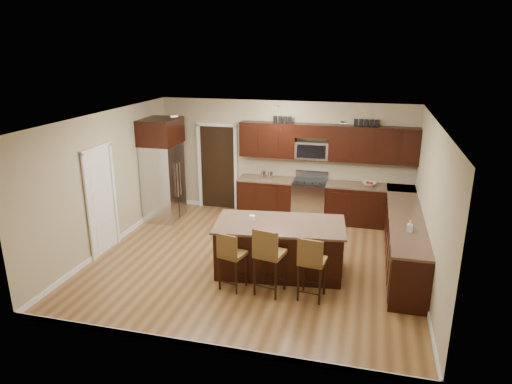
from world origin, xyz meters
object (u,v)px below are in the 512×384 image
(stool_left, at_px, (231,254))
(stool_right, at_px, (311,261))
(range, at_px, (309,200))
(island, at_px, (279,249))
(stool_mid, at_px, (268,254))
(refrigerator, at_px, (163,168))

(stool_left, distance_m, stool_right, 1.32)
(range, relative_size, island, 0.47)
(island, bearing_deg, stool_right, -57.97)
(stool_mid, bearing_deg, refrigerator, 149.50)
(island, distance_m, stool_right, 1.11)
(stool_left, relative_size, refrigerator, 0.43)
(island, height_order, stool_mid, stool_mid)
(island, relative_size, stool_left, 2.35)
(island, distance_m, stool_left, 1.08)
(range, bearing_deg, stool_mid, -92.65)
(range, height_order, stool_left, range)
(stool_left, height_order, stool_right, stool_right)
(stool_mid, distance_m, refrigerator, 4.24)
(stool_right, relative_size, refrigerator, 0.46)
(stool_left, height_order, stool_mid, stool_mid)
(stool_mid, distance_m, stool_right, 0.69)
(stool_left, bearing_deg, stool_mid, 13.63)
(range, relative_size, stool_mid, 0.96)
(range, xyz_separation_m, refrigerator, (-3.30, -0.76, 0.74))
(stool_right, bearing_deg, refrigerator, 149.99)
(island, bearing_deg, range, 80.06)
(range, distance_m, stool_mid, 3.60)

